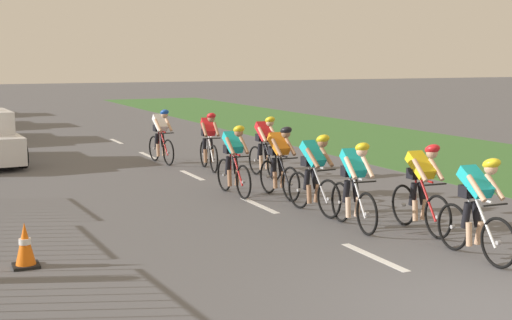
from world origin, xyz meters
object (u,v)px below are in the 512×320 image
Objects in this scene: cyclist_second at (422,186)px; cyclist_fourth at (314,172)px; cyclist_fifth at (280,161)px; cyclist_seventh at (265,146)px; cyclist_lead at (477,206)px; cyclist_sixth at (234,159)px; cyclist_ninth at (209,140)px; cyclist_eighth at (161,135)px; cyclist_third at (354,184)px; traffic_cone_near at (25,245)px.

cyclist_fourth is (-0.92, 2.01, 0.00)m from cyclist_second.
cyclist_fifth and cyclist_seventh have the same top height.
cyclist_second is 1.00× the size of cyclist_fifth.
cyclist_second is 1.00× the size of cyclist_seventh.
cyclist_lead and cyclist_seventh have the same top height.
cyclist_lead is at bearing -99.91° from cyclist_second.
cyclist_fifth is at bearing -39.44° from cyclist_sixth.
cyclist_lead is 1.00× the size of cyclist_ninth.
cyclist_eighth is (-1.65, 9.36, 0.00)m from cyclist_second.
cyclist_second and cyclist_third have the same top height.
traffic_cone_near is at bearing 179.64° from cyclist_third.
cyclist_sixth and cyclist_eighth have the same top height.
cyclist_lead is 3.68m from cyclist_fourth.
cyclist_sixth is 1.00× the size of cyclist_seventh.
cyclist_lead is at bearing -77.37° from cyclist_sixth.
cyclist_sixth is 2.34m from cyclist_seventh.
cyclist_third is 1.00× the size of cyclist_fourth.
cyclist_sixth is 5.91m from traffic_cone_near.
cyclist_third is at bearing 143.00° from cyclist_second.
cyclist_ninth is at bearing -64.98° from cyclist_eighth.
cyclist_eighth is (-1.61, 3.35, 0.00)m from cyclist_seventh.
cyclist_third is at bearing -85.01° from cyclist_eighth.
traffic_cone_near is at bearing -127.84° from cyclist_ninth.
cyclist_third is at bearing -88.77° from cyclist_fourth.
cyclist_fourth is at bearing -102.46° from cyclist_seventh.
cyclist_eighth and cyclist_ninth have the same top height.
cyclist_fourth is 5.68m from cyclist_ninth.
cyclist_lead is 9.32m from cyclist_ninth.
cyclist_ninth is at bearing 89.48° from cyclist_fourth.
traffic_cone_near is at bearing -142.75° from cyclist_sixth.
cyclist_fourth and cyclist_eighth have the same top height.
cyclist_second is at bearing -69.42° from cyclist_sixth.
cyclist_seventh is at bearing 80.88° from cyclist_third.
cyclist_fourth is 1.00× the size of cyclist_sixth.
cyclist_lead is at bearing -86.38° from cyclist_ninth.
cyclist_fourth and cyclist_fifth have the same top height.
cyclist_fourth is at bearing -93.29° from cyclist_fifth.
cyclist_lead is 1.00× the size of cyclist_third.
cyclist_third reaches higher than traffic_cone_near.
cyclist_eighth is at bearing 90.55° from cyclist_sixth.
cyclist_lead and cyclist_sixth have the same top height.
cyclist_lead is 6.46m from traffic_cone_near.
cyclist_third is 1.00× the size of cyclist_seventh.
cyclist_seventh is at bearing -64.25° from cyclist_eighth.
cyclist_lead is 1.00× the size of cyclist_second.
cyclist_sixth is 5.08m from cyclist_eighth.
cyclist_lead and cyclist_fourth have the same top height.
cyclist_eighth is at bearing 100.02° from cyclist_second.
cyclist_seventh is at bearing -63.54° from cyclist_ninth.
traffic_cone_near is at bearing -139.71° from cyclist_seventh.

